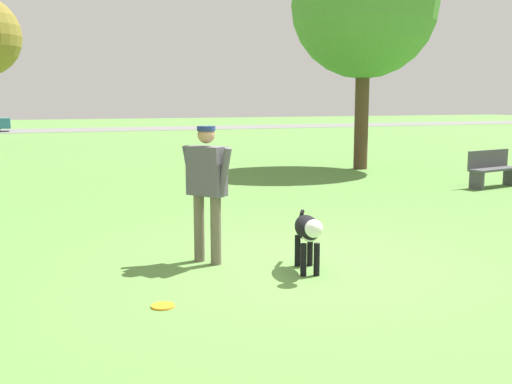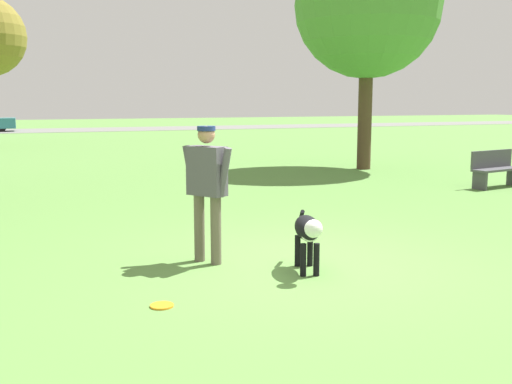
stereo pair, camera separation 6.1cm
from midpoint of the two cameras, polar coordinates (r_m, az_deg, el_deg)
ground_plane at (r=7.34m, az=3.84°, el=-6.81°), size 120.00×120.00×0.00m
far_road_strip at (r=42.10m, az=-18.11°, el=5.62°), size 120.00×6.00×0.01m
person at (r=7.19m, az=-4.95°, el=0.96°), size 0.48×0.67×1.66m
dog at (r=6.88m, az=4.72°, el=-3.72°), size 0.47×1.05×0.69m
frisbee at (r=5.92m, az=-9.15°, el=-10.66°), size 0.23×0.23×0.02m
tree_near_right at (r=17.70m, az=10.19°, el=17.13°), size 4.10×4.10×6.66m
park_bench at (r=14.67m, az=21.45°, el=2.20°), size 1.45×0.66×0.84m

